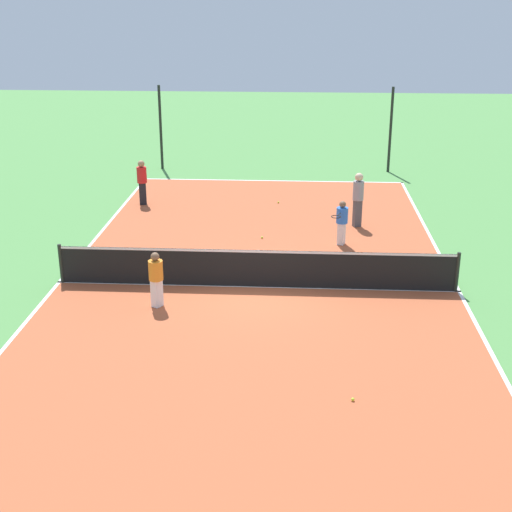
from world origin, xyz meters
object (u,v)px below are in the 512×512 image
Objects in this scene: player_baseline_gray at (358,196)px; tennis_ball_near_net at (353,399)px; player_center_orange at (156,276)px; player_near_blue at (342,220)px; fence_post_back_left at (161,128)px; fence_post_back_right at (391,130)px; tennis_ball_far_baseline at (262,237)px; player_coach_red at (142,179)px; tennis_net at (256,267)px; tennis_ball_midcourt at (278,202)px; tennis_ball_left_sideline at (153,276)px.

player_baseline_gray is 27.11× the size of tennis_ball_near_net.
player_center_orange reaches higher than player_near_blue.
fence_post_back_left is 10.08m from fence_post_back_right.
player_center_orange reaches higher than tennis_ball_far_baseline.
player_near_blue is 2.65m from tennis_ball_far_baseline.
tennis_ball_far_baseline is at bearing 131.64° from player_coach_red.
player_coach_red reaches higher than player_near_blue.
tennis_net is 14.47m from fence_post_back_left.
fence_post_back_left is (-0.36, 5.83, 0.87)m from player_coach_red.
player_baseline_gray is 8.08m from player_coach_red.
tennis_ball_midcourt is at bearing -133.64° from player_near_blue.
player_center_orange is at bearing 137.89° from tennis_ball_near_net.
fence_post_back_right reaches higher than tennis_net.
fence_post_back_left is at bearing -121.45° from player_near_blue.
tennis_ball_left_sideline is at bearing -80.70° from fence_post_back_left.
player_coach_red is 11.37m from fence_post_back_right.
player_center_orange is at bearing -151.15° from player_baseline_gray.
tennis_ball_near_net is at bearing -76.71° from tennis_ball_far_baseline.
fence_post_back_right reaches higher than player_near_blue.
tennis_ball_near_net is 19.39m from fence_post_back_right.
player_center_orange is at bearing -113.57° from tennis_ball_far_baseline.
tennis_ball_near_net is at bearing 107.51° from player_coach_red.
player_baseline_gray reaches higher than tennis_ball_left_sideline.
fence_post_back_left is at bearing 117.72° from tennis_ball_far_baseline.
player_near_blue reaches higher than tennis_net.
tennis_ball_near_net is at bearing 19.98° from player_near_blue.
tennis_ball_left_sideline is (-0.51, 1.94, -0.77)m from player_center_orange.
tennis_ball_far_baseline is 0.02× the size of fence_post_back_left.
player_coach_red reaches higher than tennis_net.
player_near_blue is 20.66× the size of tennis_ball_far_baseline.
tennis_ball_near_net is 0.02× the size of fence_post_back_right.
tennis_net is 2.90× the size of fence_post_back_left.
player_coach_red reaches higher than tennis_ball_near_net.
player_coach_red reaches higher than player_center_orange.
tennis_net is 7.43× the size of player_center_orange.
player_baseline_gray is at bearing 39.49° from tennis_ball_left_sideline.
fence_post_back_right is at bearing 58.50° from tennis_ball_left_sideline.
tennis_ball_near_net is (-0.24, -9.18, -0.76)m from player_near_blue.
tennis_net is 3.01m from tennis_ball_left_sideline.
player_center_orange is 21.15× the size of tennis_ball_far_baseline.
tennis_net is 14.47m from fence_post_back_right.
player_baseline_gray is 8.81m from player_center_orange.
tennis_ball_left_sideline is 15.33m from fence_post_back_right.
tennis_ball_left_sideline is at bearing -130.99° from player_center_orange.
player_near_blue is at bearing 29.67° from tennis_ball_left_sideline.
player_coach_red reaches higher than tennis_ball_far_baseline.
player_baseline_gray is 1.11× the size of player_coach_red.
player_near_blue is 0.38× the size of fence_post_back_right.
fence_post_back_left reaches higher than player_baseline_gray.
player_baseline_gray is 27.11× the size of tennis_ball_far_baseline.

